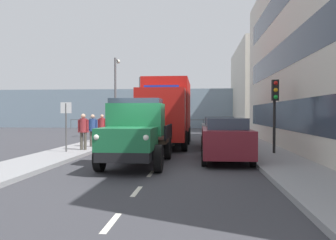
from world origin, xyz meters
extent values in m
plane|color=#38383D|center=(0.00, -9.51, 0.00)|extent=(80.00, 80.00, 0.00)
cube|color=gray|center=(-4.57, -9.51, 0.07)|extent=(2.16, 39.77, 0.15)
cube|color=gray|center=(4.57, -9.51, 0.07)|extent=(2.16, 39.77, 0.15)
cube|color=silver|center=(0.00, 5.61, 0.00)|extent=(0.12, 1.10, 0.01)
cube|color=silver|center=(0.00, 3.20, 0.00)|extent=(0.12, 1.10, 0.01)
cube|color=silver|center=(0.00, 0.77, 0.00)|extent=(0.12, 1.10, 0.01)
cube|color=silver|center=(0.00, -1.61, 0.00)|extent=(0.12, 1.10, 0.01)
cube|color=silver|center=(0.00, -4.06, 0.00)|extent=(0.12, 1.10, 0.01)
cube|color=silver|center=(0.00, -6.26, 0.00)|extent=(0.12, 1.10, 0.01)
cube|color=silver|center=(0.00, -8.86, 0.00)|extent=(0.12, 1.10, 0.01)
cube|color=silver|center=(0.00, -11.30, 0.00)|extent=(0.12, 1.10, 0.01)
cube|color=silver|center=(0.00, -13.57, 0.00)|extent=(0.12, 1.10, 0.01)
cube|color=silver|center=(0.00, -16.50, 0.00)|extent=(0.12, 1.10, 0.01)
cube|color=silver|center=(0.00, -19.47, 0.00)|extent=(0.12, 1.10, 0.01)
cube|color=silver|center=(0.00, -22.39, 0.00)|extent=(0.12, 1.10, 0.01)
cube|color=silver|center=(0.00, -25.14, 0.00)|extent=(0.12, 1.10, 0.01)
cube|color=#2D3847|center=(-5.68, -5.00, 1.80)|extent=(0.08, 21.28, 1.40)
cube|color=#2D3847|center=(-5.68, -5.00, 4.80)|extent=(0.08, 21.28, 1.40)
cube|color=beige|center=(-9.20, -27.51, 4.58)|extent=(7.10, 14.29, 9.15)
cube|color=gray|center=(0.00, -32.40, 2.50)|extent=(80.00, 0.80, 5.00)
cylinder|color=#4C5156|center=(-14.00, -28.80, 0.60)|extent=(0.08, 0.08, 1.20)
cylinder|color=#4C5156|center=(-12.00, -28.80, 0.60)|extent=(0.08, 0.08, 1.20)
cylinder|color=#4C5156|center=(-10.00, -28.80, 0.60)|extent=(0.08, 0.08, 1.20)
cylinder|color=#4C5156|center=(-8.00, -28.80, 0.60)|extent=(0.08, 0.08, 1.20)
cylinder|color=#4C5156|center=(-6.00, -28.80, 0.60)|extent=(0.08, 0.08, 1.20)
cylinder|color=#4C5156|center=(-4.00, -28.80, 0.60)|extent=(0.08, 0.08, 1.20)
cylinder|color=#4C5156|center=(-2.00, -28.80, 0.60)|extent=(0.08, 0.08, 1.20)
cylinder|color=#4C5156|center=(0.00, -28.80, 0.60)|extent=(0.08, 0.08, 1.20)
cylinder|color=#4C5156|center=(2.00, -28.80, 0.60)|extent=(0.08, 0.08, 1.20)
cylinder|color=#4C5156|center=(4.00, -28.80, 0.60)|extent=(0.08, 0.08, 1.20)
cylinder|color=#4C5156|center=(6.00, -28.80, 0.60)|extent=(0.08, 0.08, 1.20)
cylinder|color=#4C5156|center=(8.00, -28.80, 0.60)|extent=(0.08, 0.08, 1.20)
cylinder|color=#4C5156|center=(10.00, -28.80, 0.60)|extent=(0.08, 0.08, 1.20)
cylinder|color=#4C5156|center=(12.00, -28.80, 0.60)|extent=(0.08, 0.08, 1.20)
cylinder|color=#4C5156|center=(14.00, -28.80, 0.60)|extent=(0.08, 0.08, 1.20)
cube|color=#4C5156|center=(0.00, -28.80, 1.12)|extent=(28.00, 0.08, 0.08)
cube|color=black|center=(0.75, -1.16, 0.60)|extent=(1.64, 5.60, 0.30)
cube|color=#196038|center=(0.75, 0.69, 1.10)|extent=(1.72, 1.90, 0.70)
cube|color=silver|center=(0.75, 1.59, 1.07)|extent=(1.16, 0.08, 0.56)
sphere|color=white|center=(0.02, 1.59, 1.20)|extent=(0.20, 0.20, 0.20)
sphere|color=white|center=(1.49, 1.59, 1.20)|extent=(0.20, 0.20, 0.20)
cube|color=#196038|center=(0.75, -0.82, 1.67)|extent=(1.93, 1.34, 1.15)
cube|color=#2D3847|center=(0.75, -0.82, 2.15)|extent=(1.78, 1.23, 0.56)
cube|color=#2D2319|center=(0.75, -2.50, 0.83)|extent=(2.10, 2.80, 0.16)
cube|color=black|center=(-0.26, -2.50, 1.15)|extent=(0.08, 2.80, 0.56)
cube|color=black|center=(1.76, -2.50, 1.15)|extent=(0.08, 2.80, 0.56)
cylinder|color=black|center=(-0.22, 0.52, 0.45)|extent=(0.24, 0.90, 0.90)
cylinder|color=black|center=(1.72, 0.52, 0.45)|extent=(0.24, 0.90, 0.90)
cylinder|color=black|center=(-0.22, -2.70, 0.45)|extent=(0.24, 0.90, 0.90)
cylinder|color=black|center=(1.72, -2.70, 0.45)|extent=(0.24, 0.90, 0.90)
cube|color=red|center=(0.37, -5.60, 1.82)|extent=(2.40, 2.21, 2.60)
cube|color=#2D3847|center=(0.37, -5.60, 2.39)|extent=(2.20, 2.04, 0.80)
cube|color=#1933B2|center=(0.37, -5.60, 3.22)|extent=(1.75, 0.20, 0.16)
cube|color=red|center=(0.37, -9.60, 2.37)|extent=(2.50, 5.95, 3.00)
cube|color=black|center=(0.37, -8.66, 0.70)|extent=(2.00, 8.07, 0.36)
cylinder|color=black|center=(-0.78, -5.69, 0.52)|extent=(0.28, 1.04, 1.04)
cylinder|color=black|center=(1.52, -5.69, 0.52)|extent=(0.28, 1.04, 1.04)
cylinder|color=black|center=(-0.78, -9.30, 0.52)|extent=(0.28, 1.04, 1.04)
cylinder|color=black|center=(1.52, -9.30, 0.52)|extent=(0.28, 1.04, 1.04)
cylinder|color=black|center=(-0.78, -11.42, 0.52)|extent=(0.28, 1.04, 1.04)
cylinder|color=black|center=(1.52, -11.42, 0.52)|extent=(0.28, 1.04, 1.04)
cube|color=maroon|center=(-2.54, -2.23, 0.80)|extent=(1.80, 4.35, 1.00)
cube|color=#2D3847|center=(-2.54, -2.03, 1.51)|extent=(1.48, 2.39, 0.42)
cylinder|color=black|center=(-1.69, -3.58, 0.30)|extent=(0.18, 0.60, 0.60)
cylinder|color=black|center=(-3.40, -3.58, 0.30)|extent=(0.18, 0.60, 0.60)
cylinder|color=black|center=(-1.69, -0.88, 0.30)|extent=(0.18, 0.60, 0.60)
cylinder|color=black|center=(-3.40, -0.88, 0.30)|extent=(0.18, 0.60, 0.60)
cube|color=slate|center=(-2.54, -7.40, 0.80)|extent=(1.76, 3.98, 1.00)
cube|color=#2D3847|center=(-2.54, -7.20, 1.51)|extent=(1.44, 2.19, 0.42)
cylinder|color=black|center=(-1.71, -8.63, 0.30)|extent=(0.18, 0.60, 0.60)
cylinder|color=black|center=(-3.37, -8.63, 0.30)|extent=(0.18, 0.60, 0.60)
cylinder|color=black|center=(-1.71, -6.17, 0.30)|extent=(0.18, 0.60, 0.60)
cylinder|color=black|center=(-3.37, -6.17, 0.30)|extent=(0.18, 0.60, 0.60)
cube|color=#B21E1E|center=(2.54, -10.02, 0.80)|extent=(1.81, 4.10, 1.00)
cube|color=#2D3847|center=(2.54, -10.22, 1.51)|extent=(1.49, 2.26, 0.42)
cylinder|color=black|center=(1.68, -8.75, 0.30)|extent=(0.18, 0.60, 0.60)
cylinder|color=black|center=(3.40, -8.75, 0.30)|extent=(0.18, 0.60, 0.60)
cylinder|color=black|center=(1.68, -11.29, 0.30)|extent=(0.18, 0.60, 0.60)
cylinder|color=black|center=(3.40, -11.29, 0.30)|extent=(0.18, 0.60, 0.60)
cube|color=white|center=(2.54, -15.45, 0.80)|extent=(1.76, 4.25, 1.00)
cube|color=#2D3847|center=(2.54, -15.65, 1.51)|extent=(1.45, 2.34, 0.42)
cylinder|color=black|center=(1.70, -14.13, 0.30)|extent=(0.18, 0.60, 0.60)
cylinder|color=black|center=(3.38, -14.13, 0.30)|extent=(0.18, 0.60, 0.60)
cylinder|color=black|center=(1.70, -16.76, 0.30)|extent=(0.18, 0.60, 0.60)
cylinder|color=black|center=(3.38, -16.76, 0.30)|extent=(0.18, 0.60, 0.60)
cylinder|color=#4C473D|center=(3.93, -4.52, 0.57)|extent=(0.14, 0.14, 0.84)
cylinder|color=#4C473D|center=(4.11, -4.52, 0.57)|extent=(0.14, 0.14, 0.84)
cylinder|color=maroon|center=(4.02, -4.52, 1.32)|extent=(0.34, 0.34, 0.66)
cylinder|color=maroon|center=(3.80, -4.52, 1.29)|extent=(0.09, 0.09, 0.61)
cylinder|color=maroon|center=(4.24, -4.52, 1.29)|extent=(0.09, 0.09, 0.61)
sphere|color=tan|center=(4.02, -4.52, 1.76)|extent=(0.23, 0.23, 0.23)
cylinder|color=#4C473D|center=(3.96, -6.07, 0.56)|extent=(0.14, 0.14, 0.82)
cylinder|color=#4C473D|center=(4.14, -6.07, 0.56)|extent=(0.14, 0.14, 0.82)
cylinder|color=#2D4C8C|center=(4.05, -6.07, 1.29)|extent=(0.34, 0.34, 0.65)
cylinder|color=#2D4C8C|center=(3.83, -6.07, 1.26)|extent=(0.09, 0.09, 0.60)
cylinder|color=#2D4C8C|center=(4.27, -6.07, 1.26)|extent=(0.09, 0.09, 0.60)
sphere|color=tan|center=(4.05, -6.07, 1.73)|extent=(0.22, 0.22, 0.22)
cylinder|color=black|center=(4.30, -8.96, 0.56)|extent=(0.14, 0.14, 0.81)
cylinder|color=black|center=(4.48, -8.96, 0.56)|extent=(0.14, 0.14, 0.81)
cylinder|color=maroon|center=(4.39, -8.96, 1.28)|extent=(0.34, 0.34, 0.64)
cylinder|color=maroon|center=(4.17, -8.96, 1.25)|extent=(0.09, 0.09, 0.59)
cylinder|color=maroon|center=(4.61, -8.96, 1.25)|extent=(0.09, 0.09, 0.59)
sphere|color=tan|center=(4.39, -8.96, 1.71)|extent=(0.22, 0.22, 0.22)
cylinder|color=black|center=(4.47, -11.80, 0.57)|extent=(0.14, 0.14, 0.85)
cylinder|color=black|center=(4.65, -11.80, 0.57)|extent=(0.14, 0.14, 0.85)
cylinder|color=silver|center=(4.56, -11.80, 1.34)|extent=(0.34, 0.34, 0.67)
cylinder|color=silver|center=(4.34, -11.80, 1.30)|extent=(0.09, 0.09, 0.62)
cylinder|color=silver|center=(4.78, -11.80, 1.30)|extent=(0.09, 0.09, 0.62)
sphere|color=tan|center=(4.56, -11.80, 1.79)|extent=(0.23, 0.23, 0.23)
cylinder|color=#4C473D|center=(4.63, -14.84, 0.53)|extent=(0.14, 0.14, 0.76)
cylinder|color=#4C473D|center=(4.81, -14.84, 0.53)|extent=(0.14, 0.14, 0.76)
cylinder|color=#2D4C8C|center=(4.72, -14.84, 1.22)|extent=(0.34, 0.34, 0.61)
cylinder|color=#2D4C8C|center=(4.50, -14.84, 1.19)|extent=(0.09, 0.09, 0.56)
cylinder|color=#2D4C8C|center=(4.94, -14.84, 1.19)|extent=(0.09, 0.09, 0.56)
sphere|color=tan|center=(4.72, -14.84, 1.62)|extent=(0.21, 0.21, 0.21)
cylinder|color=black|center=(-4.79, -3.98, 1.75)|extent=(0.12, 0.12, 3.20)
cube|color=black|center=(-4.79, -3.84, 2.90)|extent=(0.28, 0.24, 0.90)
sphere|color=red|center=(-4.79, -3.72, 3.20)|extent=(0.18, 0.18, 0.18)
sphere|color=orange|center=(-4.79, -3.72, 2.90)|extent=(0.18, 0.18, 0.18)
sphere|color=green|center=(-4.79, -3.72, 2.60)|extent=(0.18, 0.18, 0.18)
cylinder|color=#59595B|center=(4.76, -13.78, 3.10)|extent=(0.16, 0.16, 5.89)
cylinder|color=#59595B|center=(4.76, -14.23, 5.94)|extent=(0.10, 0.90, 0.10)
sphere|color=silver|center=(4.76, -14.68, 5.89)|extent=(0.32, 0.32, 0.32)
cylinder|color=#59595B|center=(4.73, -24.24, 2.92)|extent=(0.16, 0.16, 5.54)
cylinder|color=#59595B|center=(4.73, -24.69, 5.59)|extent=(0.10, 0.90, 0.10)
sphere|color=silver|center=(4.73, -25.14, 5.54)|extent=(0.32, 0.32, 0.32)
cylinder|color=#4C4C4C|center=(4.53, -3.69, 1.25)|extent=(0.07, 0.07, 2.20)
cube|color=silver|center=(4.53, -3.69, 2.15)|extent=(0.50, 0.04, 0.50)
camera|label=1|loc=(-1.52, 11.40, 1.91)|focal=36.67mm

